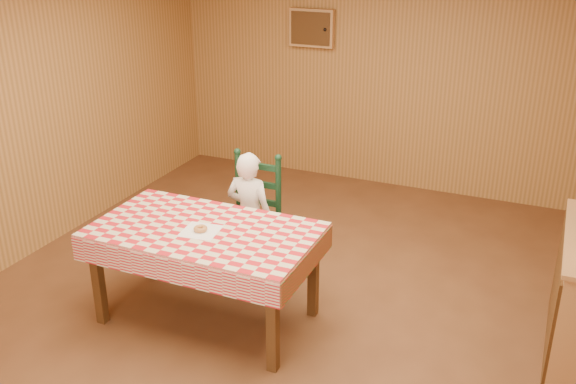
# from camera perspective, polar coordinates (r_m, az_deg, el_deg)

# --- Properties ---
(ground) EXTENTS (6.00, 6.00, 0.00)m
(ground) POSITION_cam_1_polar(r_m,az_deg,el_deg) (5.14, -0.90, -10.62)
(ground) COLOR brown
(ground) RESTS_ON ground
(cabin_walls) EXTENTS (5.10, 6.05, 2.65)m
(cabin_walls) POSITION_cam_1_polar(r_m,az_deg,el_deg) (4.89, 1.56, 10.91)
(cabin_walls) COLOR #A9773D
(cabin_walls) RESTS_ON ground
(dining_table) EXTENTS (1.66, 0.96, 0.77)m
(dining_table) POSITION_cam_1_polar(r_m,az_deg,el_deg) (4.77, -7.41, -4.12)
(dining_table) COLOR #4D2F14
(dining_table) RESTS_ON ground
(ladder_chair) EXTENTS (0.44, 0.40, 1.08)m
(ladder_chair) POSITION_cam_1_polar(r_m,az_deg,el_deg) (5.47, -3.15, -2.45)
(ladder_chair) COLOR black
(ladder_chair) RESTS_ON ground
(seated_child) EXTENTS (0.41, 0.27, 1.12)m
(seated_child) POSITION_cam_1_polar(r_m,az_deg,el_deg) (5.40, -3.43, -2.12)
(seated_child) COLOR white
(seated_child) RESTS_ON ground
(napkin) EXTENTS (0.29, 0.29, 0.00)m
(napkin) POSITION_cam_1_polar(r_m,az_deg,el_deg) (4.69, -7.77, -3.45)
(napkin) COLOR white
(napkin) RESTS_ON dining_table
(donut) EXTENTS (0.13, 0.13, 0.03)m
(donut) POSITION_cam_1_polar(r_m,az_deg,el_deg) (4.69, -7.79, -3.25)
(donut) COLOR #BD7E43
(donut) RESTS_ON napkin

